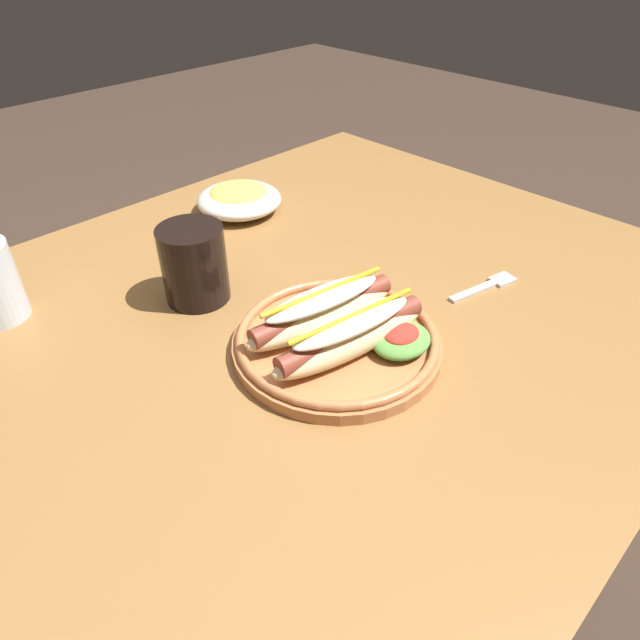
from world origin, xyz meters
TOP-DOWN VIEW (x-y plane):
  - ground_plane at (0.00, 0.00)m, footprint 8.00×8.00m
  - dining_table at (0.00, 0.00)m, footprint 1.23×0.93m
  - hot_dog_plate at (0.01, -0.10)m, footprint 0.26×0.26m
  - fork at (0.27, -0.15)m, footprint 0.12×0.05m
  - soda_cup at (-0.05, 0.13)m, footprint 0.09×0.09m
  - side_bowl at (0.17, 0.30)m, footprint 0.15×0.15m

SIDE VIEW (x-z plane):
  - ground_plane at x=0.00m, z-range 0.00..0.00m
  - dining_table at x=0.00m, z-range 0.27..1.01m
  - fork at x=0.27m, z-range 0.74..0.74m
  - side_bowl at x=0.17m, z-range 0.74..0.79m
  - hot_dog_plate at x=0.01m, z-range 0.73..0.80m
  - soda_cup at x=-0.05m, z-range 0.74..0.85m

